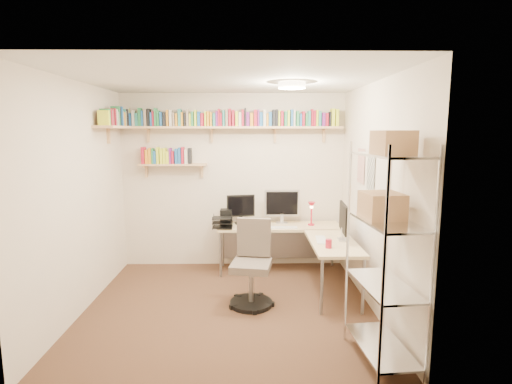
% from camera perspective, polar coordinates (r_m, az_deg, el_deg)
% --- Properties ---
extents(ground, '(3.20, 3.20, 0.00)m').
position_cam_1_polar(ground, '(4.70, -3.88, -16.09)').
color(ground, '#45251D').
rests_on(ground, ground).
extents(room_shell, '(3.24, 3.04, 2.52)m').
position_cam_1_polar(room_shell, '(4.29, -4.03, 3.05)').
color(room_shell, beige).
rests_on(room_shell, ground).
extents(wall_shelves, '(3.12, 1.09, 0.80)m').
position_cam_1_polar(wall_shelves, '(5.60, -7.48, 9.23)').
color(wall_shelves, '#DBAA7C').
rests_on(wall_shelves, ground).
extents(corner_desk, '(1.77, 1.69, 1.15)m').
position_cam_1_polar(corner_desk, '(5.41, 3.94, -5.38)').
color(corner_desk, beige).
rests_on(corner_desk, ground).
extents(office_chair, '(0.52, 0.53, 0.97)m').
position_cam_1_polar(office_chair, '(4.64, -0.58, -10.96)').
color(office_chair, black).
rests_on(office_chair, ground).
extents(wire_rack, '(0.47, 0.84, 1.98)m').
position_cam_1_polar(wire_rack, '(3.45, 18.07, -2.75)').
color(wire_rack, silver).
rests_on(wire_rack, ground).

